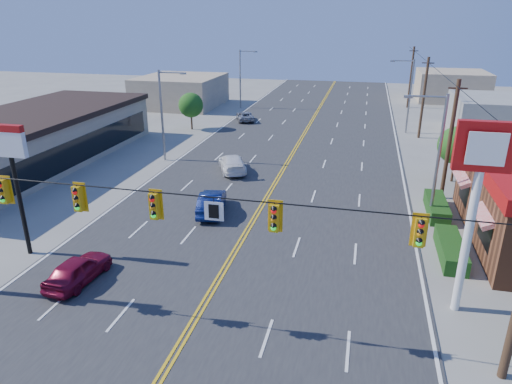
% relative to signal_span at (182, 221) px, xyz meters
% --- Properties ---
extents(ground, '(160.00, 160.00, 0.00)m').
position_rel_signal_span_xyz_m(ground, '(0.12, 0.00, -4.89)').
color(ground, gray).
rests_on(ground, ground).
extents(road, '(20.00, 120.00, 0.06)m').
position_rel_signal_span_xyz_m(road, '(0.12, 20.00, -4.86)').
color(road, '#2D2D30').
rests_on(road, ground).
extents(signal_span, '(24.32, 0.34, 9.00)m').
position_rel_signal_span_xyz_m(signal_span, '(0.00, 0.00, 0.00)').
color(signal_span, '#47301E').
rests_on(signal_span, ground).
extents(kfc_pylon, '(2.20, 0.36, 8.50)m').
position_rel_signal_span_xyz_m(kfc_pylon, '(11.12, 4.00, 1.16)').
color(kfc_pylon, white).
rests_on(kfc_pylon, ground).
extents(strip_mall, '(10.40, 26.40, 4.40)m').
position_rel_signal_span_xyz_m(strip_mall, '(-21.88, 18.00, -2.63)').
color(strip_mall, tan).
rests_on(strip_mall, ground).
extents(pizza_hut_sign, '(1.90, 0.30, 6.85)m').
position_rel_signal_span_xyz_m(pizza_hut_sign, '(-10.88, 4.00, 0.30)').
color(pizza_hut_sign, black).
rests_on(pizza_hut_sign, ground).
extents(streetlight_se, '(2.55, 0.25, 8.00)m').
position_rel_signal_span_xyz_m(streetlight_se, '(10.91, 14.00, -0.37)').
color(streetlight_se, gray).
rests_on(streetlight_se, ground).
extents(streetlight_ne, '(2.55, 0.25, 8.00)m').
position_rel_signal_span_xyz_m(streetlight_ne, '(10.91, 38.00, -0.37)').
color(streetlight_ne, gray).
rests_on(streetlight_ne, ground).
extents(streetlight_sw, '(2.55, 0.25, 8.00)m').
position_rel_signal_span_xyz_m(streetlight_sw, '(-10.67, 22.00, -0.37)').
color(streetlight_sw, gray).
rests_on(streetlight_sw, ground).
extents(streetlight_nw, '(2.55, 0.25, 8.00)m').
position_rel_signal_span_xyz_m(streetlight_nw, '(-10.67, 48.00, -0.37)').
color(streetlight_nw, gray).
rests_on(streetlight_nw, ground).
extents(utility_pole_near, '(0.28, 0.28, 8.40)m').
position_rel_signal_span_xyz_m(utility_pole_near, '(12.32, 18.00, -0.69)').
color(utility_pole_near, '#47301E').
rests_on(utility_pole_near, ground).
extents(utility_pole_mid, '(0.28, 0.28, 8.40)m').
position_rel_signal_span_xyz_m(utility_pole_mid, '(12.32, 36.00, -0.69)').
color(utility_pole_mid, '#47301E').
rests_on(utility_pole_mid, ground).
extents(utility_pole_far, '(0.28, 0.28, 8.40)m').
position_rel_signal_span_xyz_m(utility_pole_far, '(12.32, 54.00, -0.69)').
color(utility_pole_far, '#47301E').
rests_on(utility_pole_far, ground).
extents(tree_kfc_rear, '(2.94, 2.94, 4.41)m').
position_rel_signal_span_xyz_m(tree_kfc_rear, '(13.62, 22.00, -1.95)').
color(tree_kfc_rear, '#47301E').
rests_on(tree_kfc_rear, ground).
extents(tree_west, '(2.80, 2.80, 4.20)m').
position_rel_signal_span_xyz_m(tree_west, '(-12.88, 34.00, -2.09)').
color(tree_west, '#47301E').
rests_on(tree_west, ground).
extents(bld_east_mid, '(12.00, 10.00, 4.00)m').
position_rel_signal_span_xyz_m(bld_east_mid, '(22.12, 40.00, -2.89)').
color(bld_east_mid, gray).
rests_on(bld_east_mid, ground).
extents(bld_west_far, '(11.00, 12.00, 4.20)m').
position_rel_signal_span_xyz_m(bld_west_far, '(-19.88, 48.00, -2.79)').
color(bld_west_far, tan).
rests_on(bld_west_far, ground).
extents(bld_east_far, '(10.00, 10.00, 4.40)m').
position_rel_signal_span_xyz_m(bld_east_far, '(19.12, 62.00, -2.69)').
color(bld_east_far, tan).
rests_on(bld_east_far, ground).
extents(car_magenta, '(1.84, 3.98, 1.32)m').
position_rel_signal_span_xyz_m(car_magenta, '(-6.46, 2.00, -4.22)').
color(car_magenta, maroon).
rests_on(car_magenta, ground).
extents(car_blue, '(2.32, 4.54, 1.42)m').
position_rel_signal_span_xyz_m(car_blue, '(-2.86, 11.57, -4.17)').
color(car_blue, '#0E1B53').
rests_on(car_blue, ground).
extents(car_white, '(3.74, 5.16, 1.39)m').
position_rel_signal_span_xyz_m(car_white, '(-4.00, 20.22, -4.19)').
color(car_white, white).
rests_on(car_white, ground).
extents(car_silver, '(3.28, 4.58, 1.16)m').
position_rel_signal_span_xyz_m(car_silver, '(-8.01, 39.64, -4.31)').
color(car_silver, '#A9A8AD').
rests_on(car_silver, ground).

